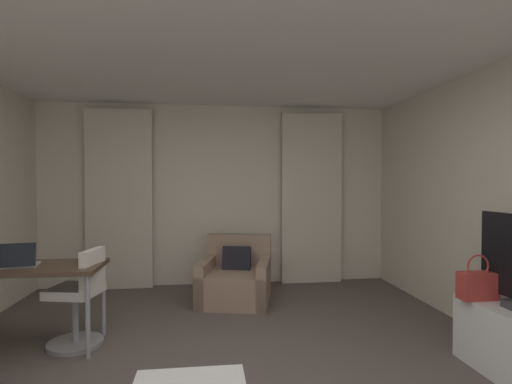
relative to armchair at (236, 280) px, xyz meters
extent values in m
cube|color=beige|center=(-0.19, 0.90, 1.04)|extent=(5.12, 0.06, 2.60)
cube|color=white|center=(-0.19, -2.13, 2.37)|extent=(5.12, 6.12, 0.06)
cube|color=beige|center=(-1.56, 0.77, 0.99)|extent=(0.90, 0.06, 2.50)
cube|color=beige|center=(1.19, 0.77, 0.99)|extent=(0.90, 0.06, 2.50)
cube|color=#997A66|center=(-0.01, -0.04, -0.07)|extent=(1.01, 1.04, 0.38)
cube|color=#997A66|center=(0.07, 0.32, 0.33)|extent=(0.85, 0.32, 0.41)
cube|color=#997A66|center=(0.34, -0.12, 0.00)|extent=(0.31, 0.88, 0.52)
cube|color=#997A66|center=(-0.36, 0.04, 0.00)|extent=(0.31, 0.88, 0.52)
cube|color=black|center=(0.02, 0.09, 0.22)|extent=(0.40, 0.28, 0.37)
cube|color=#4C3828|center=(-1.98, -1.19, 0.47)|extent=(1.36, 0.60, 0.04)
cylinder|color=#99999E|center=(-1.35, -0.94, 0.09)|extent=(0.04, 0.04, 0.70)
cylinder|color=#99999E|center=(-1.35, -1.44, 0.09)|extent=(0.04, 0.04, 0.70)
cylinder|color=gray|center=(-1.54, -1.16, -0.03)|extent=(0.06, 0.06, 0.46)
cylinder|color=gray|center=(-1.54, -1.16, -0.24)|extent=(0.48, 0.48, 0.04)
cube|color=silver|center=(-1.54, -1.16, 0.24)|extent=(0.48, 0.48, 0.08)
cube|color=silver|center=(-1.38, -1.20, 0.45)|extent=(0.14, 0.36, 0.34)
cube|color=#ADADB2|center=(-2.00, -1.20, 0.50)|extent=(0.36, 0.28, 0.02)
cube|color=black|center=(-1.98, -1.31, 0.60)|extent=(0.32, 0.11, 0.20)
cube|color=#B73833|center=(1.84, -1.93, 0.38)|extent=(0.30, 0.14, 0.22)
torus|color=#B73833|center=(1.84, -1.93, 0.54)|extent=(0.20, 0.02, 0.20)
camera|label=1|loc=(-0.35, -4.83, 1.22)|focal=27.33mm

